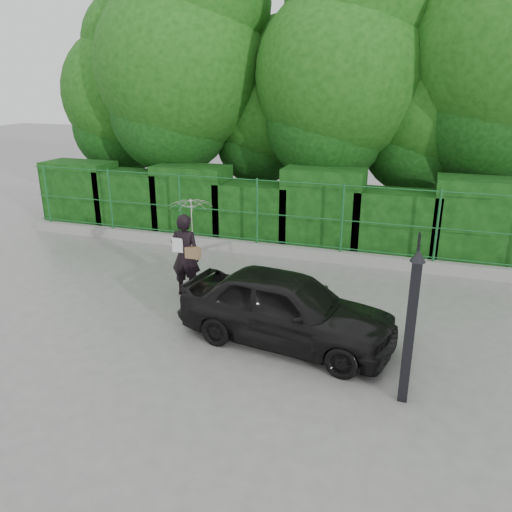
% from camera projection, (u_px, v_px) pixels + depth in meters
% --- Properties ---
extents(ground, '(80.00, 80.00, 0.00)m').
position_uv_depth(ground, '(166.00, 321.00, 9.92)').
color(ground, gray).
extents(kerb, '(14.00, 0.25, 0.30)m').
position_uv_depth(kerb, '(243.00, 247.00, 13.90)').
color(kerb, '#9E9E99').
rests_on(kerb, ground).
extents(fence, '(14.13, 0.06, 1.80)m').
position_uv_depth(fence, '(251.00, 211.00, 13.49)').
color(fence, '#175A27').
rests_on(fence, kerb).
extents(hedge, '(14.20, 1.20, 2.29)m').
position_uv_depth(hedge, '(257.00, 208.00, 14.49)').
color(hedge, black).
rests_on(hedge, ground).
extents(trees, '(17.10, 6.15, 8.08)m').
position_uv_depth(trees, '(315.00, 78.00, 14.98)').
color(trees, black).
rests_on(trees, ground).
extents(gate, '(0.22, 2.33, 2.36)m').
position_uv_depth(gate, '(411.00, 315.00, 7.50)').
color(gate, black).
rests_on(gate, ground).
extents(woman, '(0.96, 0.96, 2.19)m').
position_uv_depth(woman, '(189.00, 234.00, 10.71)').
color(woman, black).
rests_on(woman, ground).
extents(car, '(4.12, 2.13, 1.34)m').
position_uv_depth(car, '(287.00, 308.00, 8.93)').
color(car, black).
rests_on(car, ground).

